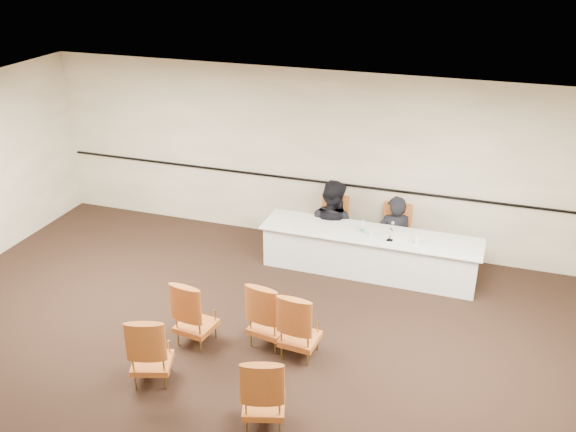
# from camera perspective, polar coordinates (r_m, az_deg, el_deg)

# --- Properties ---
(floor) EXTENTS (10.00, 10.00, 0.00)m
(floor) POSITION_cam_1_polar(r_m,az_deg,el_deg) (8.24, -4.96, -13.84)
(floor) COLOR black
(floor) RESTS_ON ground
(ceiling) EXTENTS (10.00, 10.00, 0.00)m
(ceiling) POSITION_cam_1_polar(r_m,az_deg,el_deg) (6.81, -5.87, 6.39)
(ceiling) COLOR white
(ceiling) RESTS_ON ground
(wall_back) EXTENTS (10.00, 0.04, 3.00)m
(wall_back) POSITION_cam_1_polar(r_m,az_deg,el_deg) (10.86, 3.13, 5.09)
(wall_back) COLOR #BAB292
(wall_back) RESTS_ON ground
(wall_rail) EXTENTS (9.80, 0.04, 0.03)m
(wall_rail) POSITION_cam_1_polar(r_m,az_deg,el_deg) (10.96, 3.03, 3.06)
(wall_rail) COLOR black
(wall_rail) RESTS_ON wall_back
(panel_table) EXTENTS (3.47, 0.84, 0.69)m
(panel_table) POSITION_cam_1_polar(r_m,az_deg,el_deg) (10.28, 7.23, -3.26)
(panel_table) COLOR white
(panel_table) RESTS_ON ground
(panelist_main) EXTENTS (0.69, 0.56, 1.64)m
(panelist_main) POSITION_cam_1_polar(r_m,az_deg,el_deg) (10.71, 9.35, -2.32)
(panelist_main) COLOR black
(panelist_main) RESTS_ON ground
(panelist_main_chair) EXTENTS (0.51, 0.51, 0.95)m
(panelist_main_chair) POSITION_cam_1_polar(r_m,az_deg,el_deg) (10.64, 9.40, -1.62)
(panelist_main_chair) COLOR #A4381D
(panelist_main_chair) RESTS_ON ground
(panelist_second) EXTENTS (1.08, 0.97, 1.84)m
(panelist_second) POSITION_cam_1_polar(r_m,az_deg,el_deg) (10.89, 3.90, -1.35)
(panelist_second) COLOR black
(panelist_second) RESTS_ON ground
(panelist_second_chair) EXTENTS (0.51, 0.51, 0.95)m
(panelist_second_chair) POSITION_cam_1_polar(r_m,az_deg,el_deg) (10.84, 3.92, -0.82)
(panelist_second_chair) COLOR #A4381D
(panelist_second_chair) RESTS_ON ground
(papers) EXTENTS (0.35, 0.29, 0.00)m
(papers) POSITION_cam_1_polar(r_m,az_deg,el_deg) (9.97, 9.71, -2.10)
(papers) COLOR white
(papers) RESTS_ON panel_table
(microphone) EXTENTS (0.10, 0.20, 0.27)m
(microphone) POSITION_cam_1_polar(r_m,az_deg,el_deg) (9.87, 9.08, -1.49)
(microphone) COLOR black
(microphone) RESTS_ON panel_table
(water_bottle) EXTENTS (0.09, 0.09, 0.22)m
(water_bottle) POSITION_cam_1_polar(r_m,az_deg,el_deg) (10.07, 6.67, -0.94)
(water_bottle) COLOR teal
(water_bottle) RESTS_ON panel_table
(drinking_glass) EXTENTS (0.08, 0.08, 0.10)m
(drinking_glass) POSITION_cam_1_polar(r_m,az_deg,el_deg) (9.98, 7.39, -1.62)
(drinking_glass) COLOR white
(drinking_glass) RESTS_ON panel_table
(coffee_cup) EXTENTS (0.09, 0.09, 0.12)m
(coffee_cup) POSITION_cam_1_polar(r_m,az_deg,el_deg) (9.87, 11.40, -2.15)
(coffee_cup) COLOR white
(coffee_cup) RESTS_ON panel_table
(aud_chair_front_left) EXTENTS (0.56, 0.56, 0.95)m
(aud_chair_front_left) POSITION_cam_1_polar(r_m,az_deg,el_deg) (8.59, -8.23, -8.39)
(aud_chair_front_left) COLOR #A4381D
(aud_chair_front_left) RESTS_ON ground
(aud_chair_front_mid) EXTENTS (0.57, 0.57, 0.95)m
(aud_chair_front_mid) POSITION_cam_1_polar(r_m,az_deg,el_deg) (8.47, -1.67, -8.60)
(aud_chair_front_mid) COLOR #A4381D
(aud_chair_front_mid) RESTS_ON ground
(aud_chair_front_right) EXTENTS (0.54, 0.54, 0.95)m
(aud_chair_front_right) POSITION_cam_1_polar(r_m,az_deg,el_deg) (8.26, 1.08, -9.56)
(aud_chair_front_right) COLOR #A4381D
(aud_chair_front_right) RESTS_ON ground
(aud_chair_back_left) EXTENTS (0.63, 0.63, 0.95)m
(aud_chair_back_left) POSITION_cam_1_polar(r_m,az_deg,el_deg) (8.02, -12.10, -11.36)
(aud_chair_back_left) COLOR #A4381D
(aud_chair_back_left) RESTS_ON ground
(aud_chair_back_right) EXTENTS (0.63, 0.63, 0.95)m
(aud_chair_back_right) POSITION_cam_1_polar(r_m,az_deg,el_deg) (7.26, -2.18, -15.12)
(aud_chair_back_right) COLOR #A4381D
(aud_chair_back_right) RESTS_ON ground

